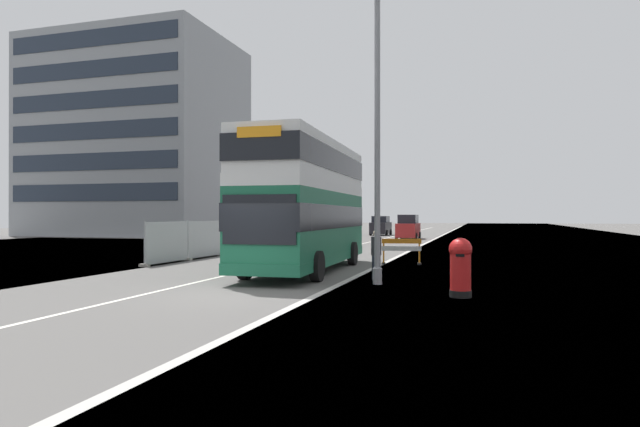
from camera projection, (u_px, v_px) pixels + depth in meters
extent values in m
cube|color=#565451|center=(234.00, 297.00, 14.47)|extent=(140.00, 280.00, 0.10)
cube|color=#B2AFA8|center=(310.00, 299.00, 13.85)|extent=(0.24, 196.00, 0.01)
cube|color=silver|center=(157.00, 292.00, 15.16)|extent=(0.16, 168.00, 0.01)
cube|color=#196042|center=(307.00, 227.00, 20.75)|extent=(2.93, 10.34, 2.66)
cube|color=silver|center=(307.00, 187.00, 20.75)|extent=(2.93, 10.34, 0.40)
cube|color=silver|center=(307.00, 163.00, 20.76)|extent=(2.90, 10.23, 1.51)
cube|color=black|center=(307.00, 217.00, 20.75)|extent=(2.96, 10.44, 0.85)
cube|color=black|center=(307.00, 163.00, 20.76)|extent=(2.95, 10.39, 0.83)
cube|color=black|center=(259.00, 220.00, 15.77)|extent=(2.28, 0.16, 1.46)
cube|color=orange|center=(259.00, 132.00, 15.78)|extent=(1.37, 0.12, 0.32)
cube|color=#196042|center=(307.00, 257.00, 20.74)|extent=(2.96, 10.44, 0.36)
cylinder|color=black|center=(245.00, 265.00, 17.98)|extent=(0.34, 1.01, 1.00)
cylinder|color=black|center=(317.00, 266.00, 17.36)|extent=(0.34, 1.01, 1.00)
cylinder|color=black|center=(297.00, 253.00, 23.78)|extent=(0.34, 1.01, 1.00)
cylinder|color=black|center=(353.00, 254.00, 23.16)|extent=(0.34, 1.01, 1.00)
cylinder|color=gray|center=(377.00, 138.00, 16.77)|extent=(0.18, 0.18, 9.09)
cylinder|color=gray|center=(377.00, 276.00, 16.76)|extent=(0.29, 0.29, 0.50)
cylinder|color=black|center=(461.00, 294.00, 14.12)|extent=(0.57, 0.57, 0.18)
cylinder|color=red|center=(461.00, 270.00, 14.13)|extent=(0.53, 0.53, 1.07)
sphere|color=red|center=(460.00, 249.00, 14.13)|extent=(0.60, 0.60, 0.60)
cube|color=black|center=(460.00, 255.00, 13.86)|extent=(0.22, 0.03, 0.07)
cube|color=orange|center=(401.00, 241.00, 23.50)|extent=(1.69, 0.39, 0.20)
cube|color=white|center=(401.00, 248.00, 23.50)|extent=(1.69, 0.39, 0.20)
cube|color=orange|center=(384.00, 253.00, 23.58)|extent=(0.08, 0.08, 1.02)
cube|color=black|center=(384.00, 263.00, 23.58)|extent=(0.22, 0.46, 0.08)
cube|color=orange|center=(419.00, 253.00, 23.41)|extent=(0.08, 0.08, 1.02)
cube|color=black|center=(419.00, 264.00, 23.41)|extent=(0.22, 0.46, 0.08)
cube|color=#A8AAAD|center=(168.00, 242.00, 24.06)|extent=(0.04, 3.26, 1.80)
cube|color=#A8AAAD|center=(205.00, 239.00, 27.31)|extent=(0.04, 3.26, 1.80)
cube|color=#A8AAAD|center=(235.00, 236.00, 30.56)|extent=(0.04, 3.26, 1.80)
cube|color=#A8AAAD|center=(259.00, 234.00, 33.82)|extent=(0.04, 3.26, 1.80)
cylinder|color=#939699|center=(145.00, 244.00, 22.43)|extent=(0.06, 0.06, 1.90)
cube|color=gray|center=(145.00, 265.00, 22.43)|extent=(0.44, 0.20, 0.12)
cylinder|color=#939699|center=(188.00, 240.00, 25.69)|extent=(0.06, 0.06, 1.90)
cube|color=gray|center=(188.00, 259.00, 25.68)|extent=(0.44, 0.20, 0.12)
cylinder|color=#939699|center=(221.00, 237.00, 28.94)|extent=(0.06, 0.06, 1.90)
cube|color=gray|center=(221.00, 254.00, 28.94)|extent=(0.44, 0.20, 0.12)
cylinder|color=#939699|center=(248.00, 235.00, 32.19)|extent=(0.06, 0.06, 1.90)
cube|color=gray|center=(248.00, 250.00, 32.19)|extent=(0.44, 0.20, 0.12)
cylinder|color=#939699|center=(269.00, 233.00, 35.44)|extent=(0.06, 0.06, 1.90)
cube|color=gray|center=(269.00, 247.00, 35.44)|extent=(0.44, 0.20, 0.12)
cube|color=maroon|center=(331.00, 233.00, 40.89)|extent=(1.79, 4.60, 1.19)
cube|color=black|center=(331.00, 221.00, 40.89)|extent=(1.64, 2.53, 0.69)
cylinder|color=black|center=(347.00, 239.00, 41.99)|extent=(0.20, 0.60, 0.60)
cylinder|color=black|center=(325.00, 239.00, 42.51)|extent=(0.20, 0.60, 0.60)
cylinder|color=black|center=(338.00, 241.00, 39.26)|extent=(0.20, 0.60, 0.60)
cylinder|color=black|center=(315.00, 240.00, 39.78)|extent=(0.20, 0.60, 0.60)
cube|color=maroon|center=(408.00, 230.00, 48.91)|extent=(1.72, 4.29, 1.22)
cube|color=black|center=(408.00, 219.00, 48.91)|extent=(1.58, 2.36, 0.79)
cylinder|color=black|center=(420.00, 235.00, 49.93)|extent=(0.20, 0.60, 0.60)
cylinder|color=black|center=(401.00, 235.00, 50.43)|extent=(0.20, 0.60, 0.60)
cylinder|color=black|center=(416.00, 236.00, 47.38)|extent=(0.20, 0.60, 0.60)
cylinder|color=black|center=(396.00, 236.00, 47.88)|extent=(0.20, 0.60, 0.60)
cube|color=black|center=(381.00, 228.00, 58.18)|extent=(1.72, 4.11, 1.19)
cube|color=black|center=(381.00, 219.00, 58.18)|extent=(1.58, 2.26, 0.69)
cylinder|color=black|center=(391.00, 232.00, 59.15)|extent=(0.20, 0.60, 0.60)
cylinder|color=black|center=(375.00, 232.00, 59.65)|extent=(0.20, 0.60, 0.60)
cylinder|color=black|center=(387.00, 233.00, 56.71)|extent=(0.20, 0.60, 0.60)
cylinder|color=black|center=(370.00, 233.00, 57.21)|extent=(0.20, 0.60, 0.60)
cylinder|color=#4C3D2D|center=(272.00, 220.00, 58.84)|extent=(0.42, 0.42, 3.19)
cylinder|color=#4C3D2D|center=(276.00, 203.00, 58.70)|extent=(1.17, 0.19, 1.07)
cylinder|color=#4C3D2D|center=(273.00, 206.00, 59.41)|extent=(0.34, 1.29, 1.30)
cylinder|color=#4C3D2D|center=(267.00, 205.00, 59.17)|extent=(1.44, 0.46, 1.77)
cylinder|color=#4C3D2D|center=(270.00, 200.00, 58.23)|extent=(0.31, 1.38, 1.91)
cylinder|color=#4C3D2D|center=(329.00, 219.00, 66.84)|extent=(0.44, 0.44, 3.26)
cylinder|color=#4C3D2D|center=(334.00, 209.00, 66.79)|extent=(1.31, 0.43, 1.15)
cylinder|color=#4C3D2D|center=(333.00, 208.00, 67.20)|extent=(0.72, 1.06, 1.02)
cylinder|color=#4C3D2D|center=(330.00, 210.00, 67.34)|extent=(0.35, 1.12, 0.85)
cylinder|color=#4C3D2D|center=(324.00, 202.00, 67.24)|extent=(1.68, 0.62, 1.92)
cylinder|color=#4C3D2D|center=(325.00, 209.00, 66.74)|extent=(1.14, 0.69, 1.79)
cylinder|color=#4C3D2D|center=(328.00, 205.00, 66.56)|extent=(0.48, 0.86, 1.25)
cylinder|color=#4C3D2D|center=(334.00, 211.00, 66.14)|extent=(1.53, 1.24, 1.28)
cylinder|color=#4C3D2D|center=(325.00, 215.00, 66.57)|extent=(0.32, 0.32, 4.35)
cylinder|color=#4C3D2D|center=(328.00, 200.00, 66.34)|extent=(0.98, 0.39, 1.39)
cylinder|color=#4C3D2D|center=(330.00, 198.00, 67.04)|extent=(0.96, 1.38, 1.98)
cylinder|color=#4C3D2D|center=(326.00, 204.00, 67.12)|extent=(0.31, 1.17, 1.47)
cylinder|color=#4C3D2D|center=(323.00, 202.00, 67.02)|extent=(0.89, 0.83, 1.01)
cylinder|color=#4C3D2D|center=(321.00, 200.00, 66.52)|extent=(1.29, 0.65, 2.04)
cylinder|color=#4C3D2D|center=(323.00, 201.00, 66.06)|extent=(0.39, 1.25, 1.25)
cylinder|color=#4C3D2D|center=(327.00, 196.00, 65.92)|extent=(0.98, 1.23, 1.10)
cylinder|color=#2D3342|center=(376.00, 268.00, 17.74)|extent=(0.29, 0.29, 0.83)
cylinder|color=#333338|center=(376.00, 246.00, 17.74)|extent=(0.34, 0.34, 0.60)
sphere|color=beige|center=(376.00, 233.00, 17.74)|extent=(0.22, 0.22, 0.22)
cube|color=gray|center=(138.00, 140.00, 59.84)|extent=(20.42, 15.00, 21.08)
cube|color=#232D3D|center=(91.00, 192.00, 52.61)|extent=(19.19, 0.08, 1.69)
cube|color=#232D3D|center=(91.00, 162.00, 52.62)|extent=(19.19, 0.08, 1.69)
cube|color=#232D3D|center=(91.00, 131.00, 52.63)|extent=(19.19, 0.08, 1.69)
cube|color=#232D3D|center=(91.00, 100.00, 52.64)|extent=(19.19, 0.08, 1.69)
cube|color=#232D3D|center=(91.00, 69.00, 52.65)|extent=(19.19, 0.08, 1.69)
cube|color=#232D3D|center=(91.00, 38.00, 52.66)|extent=(19.19, 0.08, 1.69)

